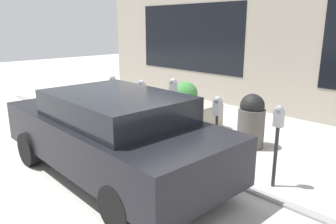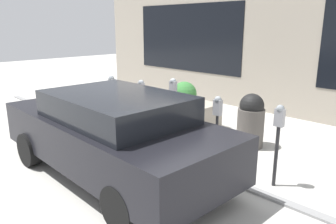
{
  "view_description": "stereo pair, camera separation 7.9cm",
  "coord_description": "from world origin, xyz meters",
  "px_view_note": "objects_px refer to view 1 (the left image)",
  "views": [
    {
      "loc": [
        -4.49,
        4.23,
        2.53
      ],
      "look_at": [
        0.0,
        -0.09,
        0.86
      ],
      "focal_mm": 35.0,
      "sensor_mm": 36.0,
      "label": 1
    },
    {
      "loc": [
        -4.43,
        4.29,
        2.53
      ],
      "look_at": [
        0.0,
        -0.09,
        0.86
      ],
      "focal_mm": 35.0,
      "sensor_mm": 36.0,
      "label": 2
    }
  ],
  "objects_px": {
    "parking_meter_second": "(217,116)",
    "parking_meter_farthest": "(113,93)",
    "parking_meter_nearest": "(278,131)",
    "planter_box": "(185,110)",
    "parking_meter_middle": "(173,108)",
    "parking_meter_fourth": "(142,96)",
    "trash_bin": "(251,121)",
    "parked_car_front": "(112,132)"
  },
  "relations": [
    {
      "from": "parking_meter_second",
      "to": "parking_meter_farthest",
      "type": "xyz_separation_m",
      "value": [
        3.24,
        -0.0,
        -0.08
      ]
    },
    {
      "from": "parking_meter_nearest",
      "to": "planter_box",
      "type": "bearing_deg",
      "value": -22.95
    },
    {
      "from": "parking_meter_middle",
      "to": "parking_meter_farthest",
      "type": "bearing_deg",
      "value": -0.61
    },
    {
      "from": "parking_meter_middle",
      "to": "parking_meter_fourth",
      "type": "relative_size",
      "value": 1.11
    },
    {
      "from": "parking_meter_nearest",
      "to": "parking_meter_second",
      "type": "xyz_separation_m",
      "value": [
        1.16,
        0.02,
        0.02
      ]
    },
    {
      "from": "parking_meter_nearest",
      "to": "parking_meter_fourth",
      "type": "bearing_deg",
      "value": 0.49
    },
    {
      "from": "planter_box",
      "to": "trash_bin",
      "type": "distance_m",
      "value": 2.01
    },
    {
      "from": "parking_meter_middle",
      "to": "parked_car_front",
      "type": "distance_m",
      "value": 1.58
    },
    {
      "from": "parking_meter_fourth",
      "to": "parked_car_front",
      "type": "distance_m",
      "value": 1.95
    },
    {
      "from": "planter_box",
      "to": "trash_bin",
      "type": "bearing_deg",
      "value": 177.22
    },
    {
      "from": "parking_meter_second",
      "to": "parking_meter_fourth",
      "type": "distance_m",
      "value": 2.1
    },
    {
      "from": "parking_meter_second",
      "to": "parking_meter_middle",
      "type": "xyz_separation_m",
      "value": [
        1.1,
        0.02,
        -0.05
      ]
    },
    {
      "from": "parking_meter_nearest",
      "to": "parked_car_front",
      "type": "xyz_separation_m",
      "value": [
        2.14,
        1.61,
        -0.16
      ]
    },
    {
      "from": "parking_meter_farthest",
      "to": "planter_box",
      "type": "distance_m",
      "value": 1.86
    },
    {
      "from": "parking_meter_middle",
      "to": "planter_box",
      "type": "xyz_separation_m",
      "value": [
        0.99,
        -1.42,
        -0.49
      ]
    },
    {
      "from": "parking_meter_second",
      "to": "planter_box",
      "type": "xyz_separation_m",
      "value": [
        2.09,
        -1.4,
        -0.54
      ]
    },
    {
      "from": "parking_meter_second",
      "to": "trash_bin",
      "type": "distance_m",
      "value": 1.36
    },
    {
      "from": "parking_meter_middle",
      "to": "trash_bin",
      "type": "height_order",
      "value": "parking_meter_middle"
    },
    {
      "from": "parking_meter_nearest",
      "to": "parking_meter_farthest",
      "type": "xyz_separation_m",
      "value": [
        4.39,
        0.02,
        -0.06
      ]
    },
    {
      "from": "parking_meter_fourth",
      "to": "planter_box",
      "type": "bearing_deg",
      "value": -90.41
    },
    {
      "from": "parking_meter_second",
      "to": "planter_box",
      "type": "distance_m",
      "value": 2.57
    },
    {
      "from": "planter_box",
      "to": "trash_bin",
      "type": "height_order",
      "value": "trash_bin"
    },
    {
      "from": "parking_meter_middle",
      "to": "trash_bin",
      "type": "relative_size",
      "value": 1.31
    },
    {
      "from": "parking_meter_fourth",
      "to": "trash_bin",
      "type": "xyz_separation_m",
      "value": [
        -2.01,
        -1.31,
        -0.41
      ]
    },
    {
      "from": "parking_meter_middle",
      "to": "parking_meter_fourth",
      "type": "xyz_separation_m",
      "value": [
        1.0,
        -0.01,
        0.08
      ]
    },
    {
      "from": "parking_meter_nearest",
      "to": "parking_meter_second",
      "type": "distance_m",
      "value": 1.16
    },
    {
      "from": "parking_meter_farthest",
      "to": "planter_box",
      "type": "height_order",
      "value": "parking_meter_farthest"
    },
    {
      "from": "parking_meter_nearest",
      "to": "trash_bin",
      "type": "relative_size",
      "value": 1.17
    },
    {
      "from": "parking_meter_nearest",
      "to": "parked_car_front",
      "type": "bearing_deg",
      "value": 37.02
    },
    {
      "from": "parking_meter_fourth",
      "to": "trash_bin",
      "type": "distance_m",
      "value": 2.43
    },
    {
      "from": "parking_meter_nearest",
      "to": "parked_car_front",
      "type": "height_order",
      "value": "parked_car_front"
    },
    {
      "from": "trash_bin",
      "to": "parking_meter_second",
      "type": "bearing_deg",
      "value": 93.94
    },
    {
      "from": "parking_meter_middle",
      "to": "parking_meter_fourth",
      "type": "height_order",
      "value": "parking_meter_middle"
    },
    {
      "from": "parking_meter_farthest",
      "to": "trash_bin",
      "type": "xyz_separation_m",
      "value": [
        -3.15,
        -1.3,
        -0.3
      ]
    },
    {
      "from": "parking_meter_fourth",
      "to": "trash_bin",
      "type": "relative_size",
      "value": 1.18
    },
    {
      "from": "parking_meter_farthest",
      "to": "parking_meter_nearest",
      "type": "bearing_deg",
      "value": -179.75
    },
    {
      "from": "parking_meter_nearest",
      "to": "planter_box",
      "type": "xyz_separation_m",
      "value": [
        3.25,
        -1.38,
        -0.53
      ]
    },
    {
      "from": "parked_car_front",
      "to": "trash_bin",
      "type": "bearing_deg",
      "value": -106.11
    },
    {
      "from": "parking_meter_farthest",
      "to": "trash_bin",
      "type": "bearing_deg",
      "value": -157.59
    },
    {
      "from": "parking_meter_middle",
      "to": "planter_box",
      "type": "relative_size",
      "value": 0.93
    },
    {
      "from": "parking_meter_middle",
      "to": "parking_meter_farthest",
      "type": "height_order",
      "value": "parking_meter_middle"
    },
    {
      "from": "parking_meter_nearest",
      "to": "parking_meter_fourth",
      "type": "xyz_separation_m",
      "value": [
        3.26,
        0.03,
        0.05
      ]
    }
  ]
}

